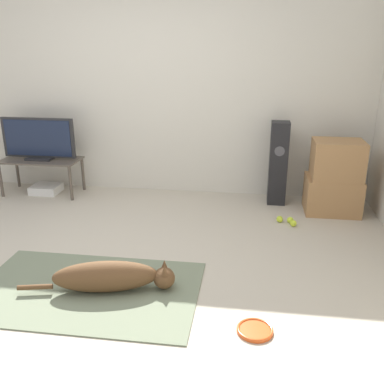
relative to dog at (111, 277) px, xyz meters
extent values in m
plane|color=#BCB29E|center=(-0.23, 0.27, -0.12)|extent=(12.00, 12.00, 0.00)
cube|color=beige|center=(-0.23, 2.37, 1.15)|extent=(8.00, 0.06, 2.55)
cube|color=slate|center=(-0.19, -0.01, -0.12)|extent=(1.67, 1.04, 0.01)
ellipsoid|color=brown|center=(-0.04, -0.01, 0.00)|extent=(0.80, 0.36, 0.24)
sphere|color=brown|center=(0.38, 0.08, -0.03)|extent=(0.16, 0.16, 0.16)
cone|color=brown|center=(0.37, 0.13, 0.06)|extent=(0.05, 0.05, 0.07)
cone|color=brown|center=(0.39, 0.04, 0.06)|extent=(0.05, 0.05, 0.07)
cylinder|color=brown|center=(-0.54, -0.12, -0.06)|extent=(0.25, 0.09, 0.04)
cylinder|color=#DB511E|center=(1.05, -0.33, -0.12)|extent=(0.23, 0.23, 0.02)
torus|color=#DB511E|center=(1.05, -0.33, -0.11)|extent=(0.24, 0.24, 0.02)
cube|color=#A87A4C|center=(1.87, 1.87, 0.07)|extent=(0.57, 0.44, 0.39)
cube|color=#A87A4C|center=(1.88, 1.86, 0.47)|extent=(0.51, 0.40, 0.41)
cube|color=black|center=(1.28, 2.07, 0.34)|extent=(0.20, 0.20, 0.94)
cylinder|color=#4C4C51|center=(1.28, 1.96, 0.51)|extent=(0.11, 0.00, 0.11)
cube|color=brown|center=(-1.52, 2.00, 0.29)|extent=(0.93, 0.44, 0.02)
cylinder|color=brown|center=(-1.95, 1.81, 0.08)|extent=(0.04, 0.04, 0.41)
cylinder|color=brown|center=(-1.08, 1.81, 0.08)|extent=(0.04, 0.04, 0.41)
cylinder|color=brown|center=(-1.95, 2.19, 0.08)|extent=(0.04, 0.04, 0.41)
cylinder|color=brown|center=(-1.08, 2.19, 0.08)|extent=(0.04, 0.04, 0.41)
cube|color=#232326|center=(-1.52, 2.00, 0.32)|extent=(0.31, 0.20, 0.03)
cube|color=#232326|center=(-1.52, 2.01, 0.56)|extent=(0.88, 0.04, 0.47)
cube|color=#141E38|center=(-1.52, 1.99, 0.56)|extent=(0.81, 0.01, 0.42)
sphere|color=#C6E033|center=(1.30, 1.50, -0.09)|extent=(0.07, 0.07, 0.07)
sphere|color=#C6E033|center=(1.43, 1.40, -0.09)|extent=(0.07, 0.07, 0.07)
sphere|color=#C6E033|center=(1.41, 1.48, -0.09)|extent=(0.07, 0.07, 0.07)
cube|color=white|center=(-1.50, 2.02, -0.08)|extent=(0.33, 0.29, 0.10)
camera|label=1|loc=(0.98, -2.65, 1.63)|focal=40.00mm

